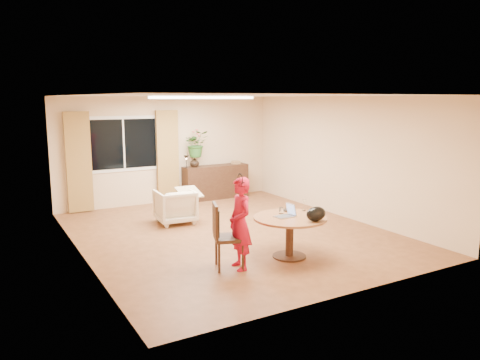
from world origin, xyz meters
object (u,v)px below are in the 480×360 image
(child, at_px, (240,224))
(armchair, at_px, (175,206))
(sideboard, at_px, (216,182))
(dining_chair, at_px, (229,236))
(dining_table, at_px, (290,226))

(child, distance_m, armchair, 2.99)
(armchair, bearing_deg, sideboard, -132.27)
(dining_chair, distance_m, child, 0.26)
(dining_table, bearing_deg, child, -177.06)
(dining_chair, bearing_deg, armchair, 104.38)
(child, xyz_separation_m, armchair, (0.14, 2.96, -0.35))
(dining_table, relative_size, dining_chair, 1.17)
(armchair, bearing_deg, dining_chair, 88.36)
(dining_table, distance_m, armchair, 3.03)
(dining_table, height_order, dining_chair, dining_chair)
(armchair, xyz_separation_m, sideboard, (1.82, 1.76, 0.08))
(child, height_order, sideboard, child)
(armchair, distance_m, sideboard, 2.53)
(dining_chair, relative_size, child, 0.72)
(sideboard, bearing_deg, dining_table, -102.28)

